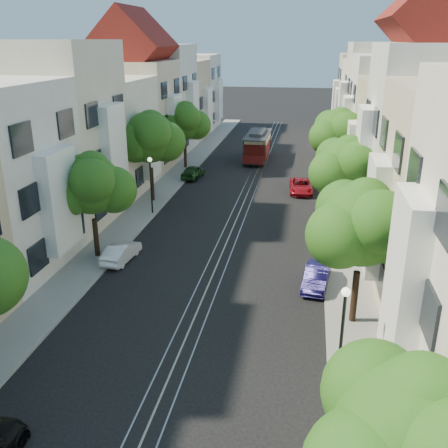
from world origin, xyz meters
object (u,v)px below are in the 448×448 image
at_px(parked_car_w_mid, 121,252).
at_px(parked_car_e_far, 301,186).
at_px(lamp_west, 151,177).
at_px(cable_car, 258,144).
at_px(tree_e_b, 363,226).
at_px(parked_car_w_far, 193,172).
at_px(tree_e_a, 416,445).
at_px(tree_w_c, 150,138).
at_px(tree_w_b, 92,186).
at_px(tree_e_c, 347,167).
at_px(tree_w_d, 185,122).
at_px(parked_car_e_mid, 317,277).
at_px(lamp_east, 343,325).
at_px(tree_e_d, 339,133).

bearing_deg(parked_car_w_mid, parked_car_e_far, -117.19).
distance_m(lamp_west, cable_car, 19.86).
height_order(tree_e_b, parked_car_w_far, tree_e_b).
relative_size(cable_car, parked_car_e_far, 1.85).
xyz_separation_m(tree_e_a, lamp_west, (-13.56, 25.02, -1.55)).
bearing_deg(tree_w_c, tree_w_b, -90.00).
bearing_deg(tree_w_c, parked_car_e_far, 21.15).
bearing_deg(tree_e_c, tree_w_d, 131.99).
bearing_deg(parked_car_e_mid, parked_car_w_mid, -179.59).
xyz_separation_m(tree_e_c, tree_w_d, (-14.40, 16.00, 0.00)).
relative_size(parked_car_e_mid, parked_car_e_far, 0.85).
xyz_separation_m(tree_w_b, lamp_west, (0.84, 8.02, -1.55)).
bearing_deg(lamp_west, lamp_east, -55.01).
bearing_deg(tree_w_d, tree_e_a, -69.73).
distance_m(tree_e_a, tree_w_d, 41.57).
bearing_deg(tree_w_d, tree_e_c, -48.01).
relative_size(tree_e_a, parked_car_e_mid, 1.83).
xyz_separation_m(tree_w_d, parked_car_w_mid, (1.54, -22.24, -4.06)).
relative_size(tree_e_b, tree_e_c, 1.03).
height_order(tree_e_b, cable_car, tree_e_b).
height_order(tree_e_a, parked_car_w_mid, tree_e_a).
bearing_deg(tree_w_d, tree_w_c, -90.00).
bearing_deg(tree_e_a, parked_car_w_far, 109.93).
bearing_deg(tree_w_b, parked_car_w_far, 85.23).
bearing_deg(lamp_west, parked_car_e_far, 34.81).
bearing_deg(lamp_east, tree_w_b, 143.42).
bearing_deg(lamp_west, tree_w_c, 105.75).
height_order(tree_e_c, tree_w_d, same).
height_order(tree_w_b, parked_car_e_far, tree_w_b).
distance_m(tree_e_c, tree_w_d, 21.53).
relative_size(tree_e_b, parked_car_w_far, 1.88).
bearing_deg(parked_car_e_mid, tree_w_d, 125.85).
bearing_deg(parked_car_e_mid, tree_e_a, -76.30).
relative_size(tree_e_d, tree_w_c, 0.97).
distance_m(tree_e_b, tree_e_d, 22.00).
xyz_separation_m(tree_w_d, parked_car_w_far, (1.54, -3.54, -3.99)).
distance_m(tree_e_c, tree_w_c, 15.25).
distance_m(tree_e_d, tree_w_d, 15.25).
xyz_separation_m(tree_w_c, parked_car_w_far, (1.54, 7.46, -4.46)).
bearing_deg(lamp_west, parked_car_e_mid, -39.08).
distance_m(tree_w_d, lamp_west, 14.11).
relative_size(tree_w_b, parked_car_w_mid, 1.90).
height_order(tree_e_d, parked_car_e_far, tree_e_d).
distance_m(parked_car_e_far, parked_car_w_far, 10.44).
relative_size(tree_e_d, cable_car, 0.92).
relative_size(tree_w_d, lamp_west, 1.57).
height_order(tree_e_d, lamp_west, tree_e_d).
height_order(tree_e_d, parked_car_e_mid, tree_e_d).
distance_m(cable_car, parked_car_w_mid, 27.72).
bearing_deg(tree_w_c, tree_w_d, 90.00).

